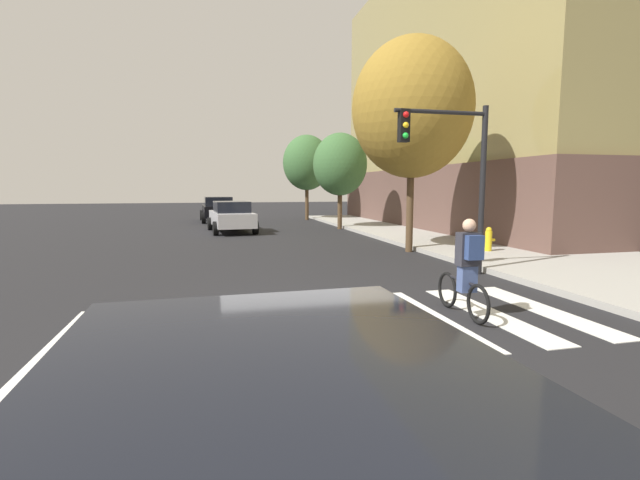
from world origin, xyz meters
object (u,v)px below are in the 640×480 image
cyclist (467,269)px  fire_hydrant (489,239)px  sedan_mid (232,216)px  manhole_cover (303,432)px  sedan_far (218,209)px  street_tree_mid (340,165)px  traffic_light_near (454,160)px  street_tree_near (412,108)px  street_tree_far (307,163)px

cyclist → fire_hydrant: (4.55, 6.01, -0.31)m
sedan_mid → fire_hydrant: size_ratio=5.84×
manhole_cover → sedan_far: size_ratio=0.13×
sedan_mid → street_tree_mid: street_tree_mid is taller
sedan_far → traffic_light_near: traffic_light_near is taller
manhole_cover → traffic_light_near: bearing=50.9°
manhole_cover → street_tree_near: (5.82, 10.29, 4.81)m
sedan_mid → street_tree_near: bearing=-56.0°
street_tree_mid → sedan_mid: bearing=-177.5°
manhole_cover → sedan_mid: sedan_mid is taller
fire_hydrant → street_tree_far: 17.49m
sedan_mid → sedan_far: sedan_far is taller
sedan_far → sedan_mid: bearing=-85.6°
manhole_cover → street_tree_mid: 20.07m
street_tree_near → street_tree_far: bearing=91.0°
manhole_cover → sedan_far: bearing=90.8°
fire_hydrant → sedan_far: bearing=116.2°
cyclist → street_tree_near: bearing=72.0°
cyclist → traffic_light_near: traffic_light_near is taller
sedan_mid → street_tree_far: street_tree_far is taller
traffic_light_near → street_tree_far: bearing=88.5°
sedan_far → street_tree_mid: 9.64m
sedan_mid → street_tree_mid: 6.24m
traffic_light_near → street_tree_mid: bearing=86.3°
street_tree_far → manhole_cover: bearing=-102.1°
manhole_cover → traffic_light_near: (5.03, 6.19, 2.86)m
sedan_mid → street_tree_far: (5.36, 7.24, 3.07)m
traffic_light_near → cyclist: bearing=-116.0°
cyclist → street_tree_mid: size_ratio=0.34×
manhole_cover → street_tree_mid: street_tree_mid is taller
cyclist → fire_hydrant: cyclist is taller
cyclist → fire_hydrant: size_ratio=2.19×
traffic_light_near → street_tree_mid: 12.75m
sedan_mid → traffic_light_near: (4.85, -12.46, 2.07)m
street_tree_near → sedan_far: bearing=111.8°
manhole_cover → cyclist: 4.54m
sedan_mid → cyclist: bearing=-78.4°
street_tree_mid → sedan_far: bearing=131.9°
cyclist → street_tree_near: size_ratio=0.24×
street_tree_far → sedan_far: bearing=-179.2°
manhole_cover → sedan_far: sedan_far is taller
fire_hydrant → street_tree_far: street_tree_far is taller
sedan_mid → cyclist: cyclist is taller
sedan_far → street_tree_far: bearing=0.8°
traffic_light_near → street_tree_near: 4.61m
manhole_cover → sedan_mid: bearing=89.5°
sedan_far → street_tree_mid: bearing=-48.1°
street_tree_mid → manhole_cover: bearing=-107.2°
sedan_mid → traffic_light_near: traffic_light_near is taller
manhole_cover → street_tree_far: 26.75m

